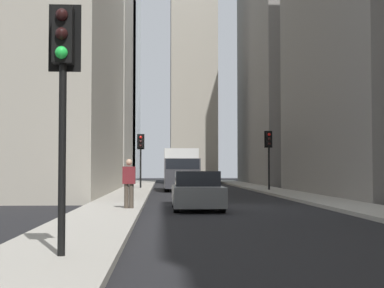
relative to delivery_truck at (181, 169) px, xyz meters
The scene contains 12 objects.
ground_plane 16.84m from the delivery_truck, behind, with size 135.00×135.00×0.00m, color black.
sidewalk_right 17.06m from the delivery_truck, 169.49° to the left, with size 90.00×2.20×0.14m, color #A8A399.
sidewalk_left 17.78m from the delivery_truck, 160.56° to the right, with size 90.00×2.20×0.14m, color #A8A399.
building_left_far 20.97m from the delivery_truck, 39.68° to the right, with size 18.81×10.00×21.51m.
building_right_far 19.02m from the delivery_truck, 32.64° to the left, with size 18.24×10.00×19.76m.
church_spire 24.66m from the delivery_truck, ahead, with size 5.04×5.04×33.35m.
delivery_truck is the anchor object (origin of this frame).
hatchback_grey 18.00m from the delivery_truck, behind, with size 4.30×1.78×1.42m.
traffic_light_foreground 30.09m from the delivery_truck, behind, with size 0.43×0.52×4.04m.
traffic_light_midblock 6.20m from the delivery_truck, 110.59° to the right, with size 0.43×0.52×3.82m.
traffic_light_far_junction 3.71m from the delivery_truck, 55.82° to the left, with size 0.43×0.52×3.83m.
pedestrian 19.24m from the delivery_truck, behind, with size 0.26×0.44×1.70m.
Camera 1 is at (-22.38, 2.68, 1.51)m, focal length 53.86 mm.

